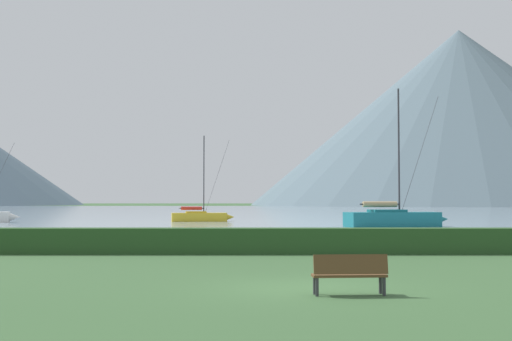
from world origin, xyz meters
TOP-DOWN VIEW (x-y plane):
  - ground_plane at (0.00, 0.00)m, footprint 1000.00×1000.00m
  - harbor_water at (0.00, 137.00)m, footprint 320.00×246.00m
  - hedge_line at (0.00, 11.00)m, footprint 80.00×1.20m
  - sailboat_slip_1 at (10.29, 39.66)m, footprint 9.11×4.16m
  - sailboat_slip_4 at (-7.03, 54.03)m, footprint 6.70×2.82m
  - park_bench_near_path at (1.00, -1.30)m, footprint 1.75×0.59m
  - distant_hill_west_ridge at (93.17, 295.56)m, footprint 193.81×193.81m

SIDE VIEW (x-z plane):
  - ground_plane at x=0.00m, z-range 0.00..0.00m
  - harbor_water at x=0.00m, z-range 0.00..0.00m
  - hedge_line at x=0.00m, z-range 0.00..1.05m
  - park_bench_near_path at x=1.00m, z-range 0.06..1.01m
  - sailboat_slip_4 at x=-7.03m, z-range -3.95..5.06m
  - sailboat_slip_1 at x=10.29m, z-range -5.06..6.55m
  - distant_hill_west_ridge at x=93.17m, z-range 0.00..81.56m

